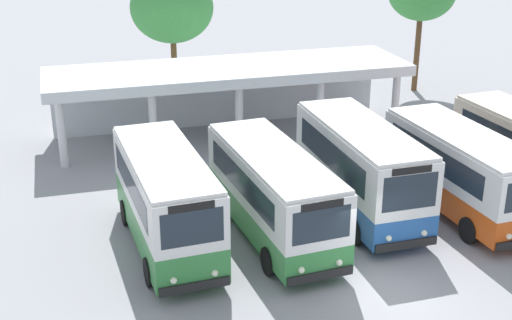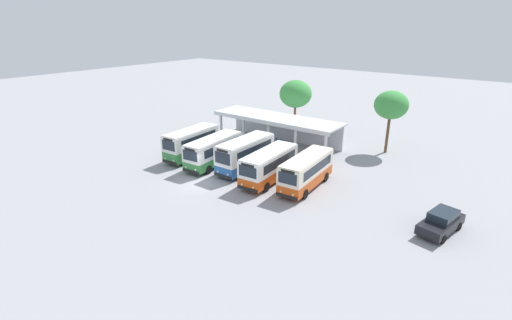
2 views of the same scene
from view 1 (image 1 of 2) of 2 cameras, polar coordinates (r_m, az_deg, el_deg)
name	(u,v)px [view 1 (image 1 of 2)]	position (r m, az deg, el deg)	size (l,w,h in m)	color
ground_plane	(386,294)	(21.24, 10.52, -10.67)	(180.00, 180.00, 0.00)	#939399
city_bus_nearest_orange	(166,198)	(22.73, -7.32, -3.07)	(2.61, 7.11, 3.24)	black
city_bus_second_in_row	(273,191)	(23.31, 1.42, -2.53)	(2.80, 7.61, 3.02)	black
city_bus_middle_cream	(361,166)	(25.24, 8.50, -0.49)	(2.46, 7.28, 3.30)	black
city_bus_fourth_amber	(461,168)	(26.22, 16.35, -0.65)	(2.69, 7.42, 3.01)	black
terminal_canopy	(226,81)	(33.13, -2.42, 6.42)	(16.63, 4.60, 3.40)	silver
waiting_chair_end_by_column	(219,133)	(32.27, -3.05, 2.22)	(0.46, 0.46, 0.86)	slate
waiting_chair_second_from_end	(232,131)	(32.49, -1.95, 2.38)	(0.46, 0.46, 0.86)	slate
waiting_chair_middle_seat	(246,130)	(32.63, -0.81, 2.47)	(0.46, 0.46, 0.86)	slate
waiting_chair_fourth_seat	(260,128)	(32.83, 0.29, 2.60)	(0.46, 0.46, 0.86)	slate
roadside_tree_behind_canopy	(172,8)	(38.27, -6.86, 12.20)	(4.42, 4.42, 6.96)	brown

